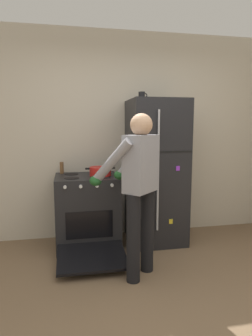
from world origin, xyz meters
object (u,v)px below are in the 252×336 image
at_px(refrigerator, 156,172).
at_px(stove_range, 88,212).
at_px(red_pot, 100,171).
at_px(pepper_mill, 62,168).
at_px(coffee_mug, 142,96).
at_px(person_cook, 138,181).

bearing_deg(refrigerator, stove_range, -178.86).
height_order(stove_range, red_pot, red_pot).
distance_m(refrigerator, pepper_mill, 1.19).
xyz_separation_m(red_pot, coffee_mug, (0.54, 0.10, 0.91)).
bearing_deg(pepper_mill, red_pot, -28.52).
height_order(stove_range, pepper_mill, pepper_mill).
relative_size(stove_range, person_cook, 0.75).
relative_size(refrigerator, red_pot, 5.02).
bearing_deg(person_cook, stove_range, 117.76).
bearing_deg(person_cook, red_pot, 109.07).
bearing_deg(refrigerator, pepper_mill, 170.32).
bearing_deg(coffee_mug, refrigerator, -15.83).
bearing_deg(coffee_mug, red_pot, -169.45).
xyz_separation_m(coffee_mug, pepper_mill, (-1.00, 0.15, -0.89)).
bearing_deg(person_cook, refrigerator, 62.35).
distance_m(refrigerator, person_cook, 0.95).
bearing_deg(red_pot, pepper_mill, 151.48).
height_order(coffee_mug, pepper_mill, coffee_mug).
xyz_separation_m(refrigerator, person_cook, (-0.44, -0.84, 0.05)).
xyz_separation_m(person_cook, red_pot, (-0.27, 0.79, -0.02)).
distance_m(stove_range, coffee_mug, 1.58).
distance_m(person_cook, pepper_mill, 1.27).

